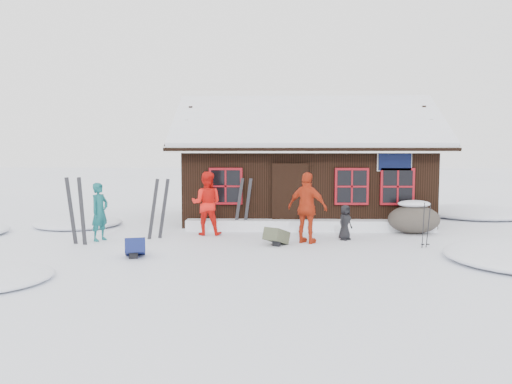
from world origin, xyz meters
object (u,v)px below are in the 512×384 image
skier_crouched (345,222)px  backpack_olive (276,239)px  skier_orange_left (207,203)px  backpack_blue (135,250)px  ski_pair_left (159,209)px  ski_poles (426,226)px  skier_teal (100,212)px  boulder (414,218)px  skier_orange_right (307,208)px

skier_crouched → backpack_olive: bearing=158.7°
skier_orange_left → backpack_blue: skier_orange_left is taller
ski_pair_left → ski_poles: 7.14m
skier_orange_left → skier_crouched: (3.91, -0.71, -0.44)m
ski_poles → backpack_blue: size_ratio=1.98×
ski_pair_left → backpack_olive: 3.46m
skier_teal → boulder: skier_teal is taller
backpack_blue → skier_orange_left: bearing=52.9°
skier_teal → backpack_olive: (4.81, -0.50, -0.63)m
skier_crouched → ski_pair_left: size_ratio=0.56×
skier_orange_right → backpack_olive: 1.17m
skier_teal → backpack_olive: skier_teal is taller
backpack_blue → backpack_olive: same height
ski_pair_left → backpack_olive: (3.28, -0.88, -0.66)m
skier_orange_right → boulder: skier_orange_right is taller
boulder → ski_pair_left: ski_pair_left is taller
skier_crouched → ski_pair_left: (-5.17, 0.06, 0.33)m
backpack_olive → ski_poles: bearing=31.1°
boulder → ski_pair_left: size_ratio=0.88×
skier_orange_right → skier_crouched: size_ratio=1.95×
skier_orange_left → boulder: bearing=-174.1°
skier_teal → skier_orange_right: size_ratio=0.84×
skier_crouched → ski_pair_left: ski_pair_left is taller
ski_pair_left → skier_orange_right: bearing=-19.8°
skier_orange_right → boulder: 3.71m
skier_orange_right → ski_poles: 3.02m
backpack_blue → backpack_olive: 3.63m
skier_orange_left → backpack_olive: size_ratio=3.09×
boulder → backpack_olive: boulder is taller
skier_teal → backpack_olive: size_ratio=2.65×
skier_crouched → backpack_blue: size_ratio=1.62×
boulder → ski_pair_left: bearing=-171.6°
skier_crouched → boulder: bearing=-17.2°
ski_poles → backpack_olive: (-3.77, 0.21, -0.39)m
ski_pair_left → ski_poles: bearing=-20.4°
skier_orange_right → ski_pair_left: skier_orange_right is taller
skier_orange_right → backpack_blue: bearing=53.7°
skier_crouched → boulder: size_ratio=0.64×
skier_orange_left → skier_crouched: 4.00m
boulder → backpack_blue: size_ratio=2.55×
boulder → backpack_olive: size_ratio=2.55×
boulder → skier_orange_left: bearing=-175.9°
skier_orange_right → ski_poles: size_ratio=1.59×
skier_orange_left → ski_pair_left: size_ratio=1.07×
ski_poles → backpack_olive: 3.80m
skier_crouched → ski_poles: bearing=-73.6°
skier_orange_right → skier_teal: bearing=26.9°
skier_crouched → backpack_blue: skier_crouched is taller
boulder → skier_crouched: bearing=-152.4°
skier_orange_left → backpack_olive: bearing=144.5°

